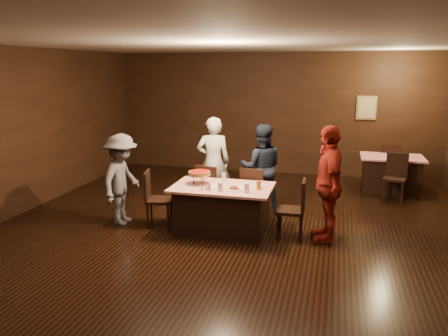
% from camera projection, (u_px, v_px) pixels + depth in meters
% --- Properties ---
extents(room, '(10.00, 10.04, 3.02)m').
position_uv_depth(room, '(223.00, 104.00, 6.03)').
color(room, black).
rests_on(room, ground).
extents(main_table, '(1.60, 1.00, 0.77)m').
position_uv_depth(main_table, '(222.00, 209.00, 7.09)').
color(main_table, '#B61A0C').
rests_on(main_table, ground).
extents(back_table, '(1.30, 0.90, 0.77)m').
position_uv_depth(back_table, '(391.00, 174.00, 9.43)').
color(back_table, red).
rests_on(back_table, ground).
extents(chair_far_left, '(0.51, 0.51, 0.95)m').
position_uv_depth(chair_far_left, '(211.00, 190.00, 7.87)').
color(chair_far_left, black).
rests_on(chair_far_left, ground).
extents(chair_far_right, '(0.48, 0.48, 0.95)m').
position_uv_depth(chair_far_right, '(255.00, 193.00, 7.67)').
color(chair_far_right, black).
rests_on(chair_far_right, ground).
extents(chair_end_left, '(0.51, 0.51, 0.95)m').
position_uv_depth(chair_end_left, '(159.00, 199.00, 7.33)').
color(chair_end_left, black).
rests_on(chair_end_left, ground).
extents(chair_end_right, '(0.43, 0.43, 0.95)m').
position_uv_depth(chair_end_right, '(290.00, 209.00, 6.80)').
color(chair_end_right, black).
rests_on(chair_end_right, ground).
extents(chair_back_near, '(0.50, 0.50, 0.95)m').
position_uv_depth(chair_back_near, '(395.00, 178.00, 8.75)').
color(chair_back_near, black).
rests_on(chair_back_near, ground).
extents(chair_back_far, '(0.46, 0.46, 0.95)m').
position_uv_depth(chair_back_far, '(388.00, 164.00, 9.97)').
color(chair_back_far, black).
rests_on(chair_back_far, ground).
extents(diner_white_jacket, '(0.72, 0.57, 1.73)m').
position_uv_depth(diner_white_jacket, '(213.00, 162.00, 8.35)').
color(diner_white_jacket, silver).
rests_on(diner_white_jacket, ground).
extents(diner_navy_hoodie, '(0.89, 0.75, 1.63)m').
position_uv_depth(diner_navy_hoodie, '(261.00, 168.00, 8.10)').
color(diner_navy_hoodie, '#192132').
rests_on(diner_navy_hoodie, ground).
extents(diner_grey_knit, '(0.61, 1.02, 1.56)m').
position_uv_depth(diner_grey_knit, '(122.00, 179.00, 7.38)').
color(diner_grey_knit, slate).
rests_on(diner_grey_knit, ground).
extents(diner_red_shirt, '(0.64, 1.12, 1.80)m').
position_uv_depth(diner_red_shirt, '(328.00, 184.00, 6.64)').
color(diner_red_shirt, maroon).
rests_on(diner_red_shirt, ground).
extents(pizza_stand, '(0.38, 0.38, 0.22)m').
position_uv_depth(pizza_stand, '(199.00, 173.00, 7.10)').
color(pizza_stand, black).
rests_on(pizza_stand, main_table).
extents(plate_with_slice, '(0.25, 0.25, 0.06)m').
position_uv_depth(plate_with_slice, '(235.00, 189.00, 6.76)').
color(plate_with_slice, white).
rests_on(plate_with_slice, main_table).
extents(plate_empty, '(0.25, 0.25, 0.01)m').
position_uv_depth(plate_empty, '(258.00, 186.00, 7.00)').
color(plate_empty, white).
rests_on(plate_empty, main_table).
extents(glass_front_left, '(0.08, 0.08, 0.14)m').
position_uv_depth(glass_front_left, '(220.00, 187.00, 6.69)').
color(glass_front_left, silver).
rests_on(glass_front_left, main_table).
extents(glass_front_right, '(0.08, 0.08, 0.14)m').
position_uv_depth(glass_front_right, '(247.00, 188.00, 6.64)').
color(glass_front_right, silver).
rests_on(glass_front_right, main_table).
extents(glass_amber, '(0.08, 0.08, 0.14)m').
position_uv_depth(glass_amber, '(259.00, 185.00, 6.79)').
color(glass_amber, '#BF7F26').
rests_on(glass_amber, main_table).
extents(glass_back, '(0.08, 0.08, 0.14)m').
position_uv_depth(glass_back, '(224.00, 177.00, 7.28)').
color(glass_back, silver).
rests_on(glass_back, main_table).
extents(condiments, '(0.17, 0.10, 0.09)m').
position_uv_depth(condiments, '(206.00, 187.00, 6.76)').
color(condiments, silver).
rests_on(condiments, main_table).
extents(napkin_center, '(0.19, 0.19, 0.01)m').
position_uv_depth(napkin_center, '(240.00, 187.00, 6.92)').
color(napkin_center, white).
rests_on(napkin_center, main_table).
extents(napkin_left, '(0.21, 0.21, 0.01)m').
position_uv_depth(napkin_left, '(212.00, 186.00, 6.99)').
color(napkin_left, white).
rests_on(napkin_left, main_table).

